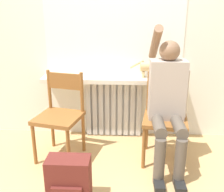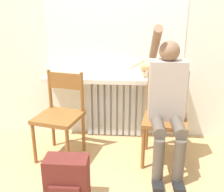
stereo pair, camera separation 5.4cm
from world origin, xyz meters
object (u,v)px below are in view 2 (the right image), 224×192
Objects in this scene: chair_left at (60,114)px; person at (167,100)px; chair_right at (165,117)px; cat at (155,67)px; backpack at (67,181)px.

chair_left is 0.65× the size of person.
cat is (-0.08, 0.46, 0.41)m from chair_right.
person is 0.60m from cat.
chair_right is 0.62m from cat.
chair_right reaches higher than backpack.
chair_right is 0.24m from person.
cat reaches higher than chair_left.
chair_left is 2.00× the size of cat.
backpack is at bearing -144.25° from person.
chair_left is 1.09m from person.
chair_right is 2.00× the size of cat.
person is at bearing 7.91° from chair_left.
chair_right is at bearing -79.91° from cat.
cat is 1.55m from backpack.
cat is (0.99, 0.46, 0.41)m from chair_left.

